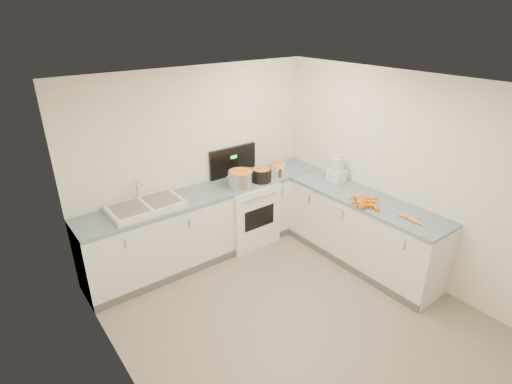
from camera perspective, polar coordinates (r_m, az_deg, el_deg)
floor at (r=4.67m, az=5.51°, el=-17.37°), size 3.50×4.00×0.00m
ceiling at (r=3.54m, az=7.17°, el=14.44°), size 3.50×4.00×0.00m
wall_back at (r=5.44m, az=-8.31°, el=4.25°), size 3.50×0.00×2.50m
wall_left at (r=3.18m, az=-18.10°, el=-12.60°), size 0.00×4.00×2.50m
wall_right at (r=5.21m, az=20.44°, el=2.01°), size 0.00×4.00×2.50m
counter_back at (r=5.52m, az=-6.28°, el=-4.21°), size 3.50×0.62×0.94m
counter_right at (r=5.46m, az=14.91°, el=-5.28°), size 0.62×2.20×0.94m
stove at (r=5.77m, az=-1.55°, el=-2.67°), size 0.76×0.65×1.36m
sink at (r=4.95m, az=-15.47°, el=-1.95°), size 0.86×0.52×0.31m
steel_pot at (r=5.35m, az=-2.25°, el=1.76°), size 0.41×0.41×0.24m
black_pot at (r=5.54m, az=0.79°, el=2.34°), size 0.37×0.37×0.20m
wooden_spoon at (r=5.50m, az=0.79°, el=3.41°), size 0.32×0.29×0.02m
mixing_bowl at (r=5.98m, az=3.08°, el=3.74°), size 0.28×0.28×0.11m
extract_bottle at (r=5.68m, az=3.47°, el=2.59°), size 0.04×0.04×0.11m
spice_jar at (r=5.76m, az=3.54°, el=2.86°), size 0.06×0.06×0.10m
food_processor at (r=5.63m, az=11.52°, el=3.12°), size 0.19×0.23×0.38m
carrot_pile at (r=5.07m, az=15.33°, el=-1.31°), size 0.39×0.42×0.09m
peeled_carrots at (r=4.84m, az=21.48°, el=-3.71°), size 0.10×0.36×0.04m
peelings at (r=4.89m, az=-17.81°, el=-2.08°), size 0.25×0.27×0.01m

